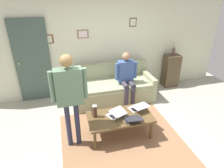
% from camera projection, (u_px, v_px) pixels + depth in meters
% --- Properties ---
extents(ground_plane, '(7.68, 7.68, 0.00)m').
position_uv_depth(ground_plane, '(125.00, 141.00, 3.78)').
color(ground_plane, '#A6A693').
extents(area_rug, '(2.27, 2.09, 0.01)m').
position_uv_depth(area_rug, '(121.00, 138.00, 3.85)').
color(area_rug, '#8E6545').
rests_on(area_rug, ground_plane).
extents(back_wall, '(7.04, 0.11, 2.70)m').
position_uv_depth(back_wall, '(99.00, 43.00, 5.09)').
color(back_wall, beige).
rests_on(back_wall, ground_plane).
extents(interior_door, '(0.82, 0.09, 2.05)m').
position_uv_depth(interior_door, '(33.00, 62.00, 4.76)').
color(interior_door, '#42534B').
rests_on(interior_door, ground_plane).
extents(couch, '(1.98, 0.90, 0.88)m').
position_uv_depth(couch, '(113.00, 88.00, 5.09)').
color(couch, '#979D76').
rests_on(couch, ground_plane).
extents(coffee_table, '(1.22, 0.66, 0.45)m').
position_uv_depth(coffee_table, '(120.00, 118.00, 3.76)').
color(coffee_table, brown).
rests_on(coffee_table, ground_plane).
extents(laptop_left, '(0.31, 0.38, 0.15)m').
position_uv_depth(laptop_left, '(133.00, 119.00, 3.57)').
color(laptop_left, '#28282D').
rests_on(laptop_left, coffee_table).
extents(laptop_center, '(0.39, 0.41, 0.13)m').
position_uv_depth(laptop_center, '(138.00, 107.00, 3.92)').
color(laptop_center, silver).
rests_on(laptop_center, coffee_table).
extents(laptop_right, '(0.39, 0.40, 0.15)m').
position_uv_depth(laptop_right, '(116.00, 114.00, 3.72)').
color(laptop_right, silver).
rests_on(laptop_right, coffee_table).
extents(french_press, '(0.11, 0.09, 0.27)m').
position_uv_depth(french_press, '(95.00, 111.00, 3.66)').
color(french_press, '#4C3323').
rests_on(french_press, coffee_table).
extents(side_shelf, '(0.42, 0.32, 0.93)m').
position_uv_depth(side_shelf, '(171.00, 71.00, 5.73)').
color(side_shelf, '#4F3E29').
rests_on(side_shelf, ground_plane).
extents(flower_vase, '(0.09, 0.09, 0.42)m').
position_uv_depth(flower_vase, '(174.00, 50.00, 5.45)').
color(flower_vase, brown).
rests_on(flower_vase, side_shelf).
extents(person_standing, '(0.60, 0.20, 1.75)m').
position_uv_depth(person_standing, '(69.00, 91.00, 3.22)').
color(person_standing, '#2B2D43').
rests_on(person_standing, ground_plane).
extents(person_seated, '(0.55, 0.51, 1.28)m').
position_uv_depth(person_seated, '(127.00, 75.00, 4.77)').
color(person_seated, '#383441').
rests_on(person_seated, ground_plane).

